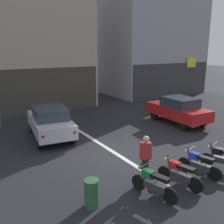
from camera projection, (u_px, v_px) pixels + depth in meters
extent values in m
plane|color=#232328|center=(119.00, 155.00, 10.86)|extent=(120.00, 120.00, 0.00)
cube|color=silver|center=(66.00, 122.00, 15.79)|extent=(0.20, 18.00, 0.01)
cube|color=#B2A893|center=(11.00, 37.00, 19.91)|extent=(10.85, 8.65, 10.94)
cube|color=#3E3A33|center=(29.00, 92.00, 17.25)|extent=(10.41, 0.10, 3.20)
cube|color=#9E9EA3|center=(144.00, 28.00, 26.61)|extent=(9.83, 8.99, 13.29)
cube|color=#373739|center=(173.00, 80.00, 24.09)|extent=(9.43, 0.10, 3.20)
cube|color=yellow|center=(191.00, 62.00, 24.85)|extent=(1.18, 0.16, 0.98)
cylinder|color=black|center=(32.00, 127.00, 13.84)|extent=(0.26, 0.66, 0.64)
cylinder|color=black|center=(60.00, 123.00, 14.47)|extent=(0.26, 0.66, 0.64)
cylinder|color=black|center=(39.00, 142.00, 11.55)|extent=(0.26, 0.66, 0.64)
cylinder|color=black|center=(72.00, 137.00, 12.18)|extent=(0.26, 0.66, 0.64)
cube|color=#B7BABF|center=(50.00, 124.00, 12.91)|extent=(2.28, 4.29, 0.66)
cube|color=#2D3842|center=(50.00, 113.00, 12.63)|extent=(1.79, 2.15, 0.56)
cube|color=red|center=(43.00, 137.00, 10.83)|extent=(0.15, 0.08, 0.12)
cube|color=red|center=(74.00, 132.00, 11.40)|extent=(0.15, 0.08, 0.12)
cylinder|color=black|center=(154.00, 115.00, 16.35)|extent=(0.22, 0.65, 0.64)
cylinder|color=black|center=(172.00, 112.00, 17.08)|extent=(0.22, 0.65, 0.64)
cylinder|color=black|center=(183.00, 125.00, 14.15)|extent=(0.22, 0.65, 0.64)
cylinder|color=black|center=(202.00, 121.00, 14.87)|extent=(0.22, 0.65, 0.64)
cube|color=red|center=(178.00, 111.00, 15.51)|extent=(1.99, 4.19, 0.66)
cube|color=#2D3842|center=(180.00, 102.00, 15.23)|extent=(1.66, 2.05, 0.56)
cube|color=red|center=(194.00, 120.00, 13.45)|extent=(0.14, 0.07, 0.12)
cube|color=red|center=(212.00, 116.00, 14.11)|extent=(0.14, 0.07, 0.12)
cylinder|color=black|center=(66.00, 100.00, 21.01)|extent=(0.22, 0.65, 0.64)
cylinder|color=black|center=(48.00, 102.00, 20.30)|extent=(0.22, 0.65, 0.64)
cylinder|color=black|center=(57.00, 96.00, 23.23)|extent=(0.22, 0.65, 0.64)
cylinder|color=black|center=(40.00, 97.00, 22.51)|extent=(0.22, 0.65, 0.64)
cube|color=silver|center=(53.00, 94.00, 21.66)|extent=(2.02, 4.20, 0.66)
cube|color=#2D3842|center=(52.00, 87.00, 21.64)|extent=(1.67, 2.06, 0.56)
cube|color=red|center=(54.00, 89.00, 23.70)|extent=(0.14, 0.07, 0.12)
cube|color=red|center=(39.00, 91.00, 23.04)|extent=(0.14, 0.07, 0.12)
cylinder|color=black|center=(139.00, 183.00, 8.14)|extent=(0.20, 0.52, 0.52)
cylinder|color=black|center=(170.00, 196.00, 7.38)|extent=(0.20, 0.52, 0.52)
cube|color=#38383D|center=(155.00, 186.00, 7.70)|extent=(0.39, 0.76, 0.22)
cube|color=black|center=(160.00, 178.00, 7.51)|extent=(0.37, 0.64, 0.12)
cube|color=#1E7238|center=(149.00, 174.00, 7.79)|extent=(0.31, 0.41, 0.24)
cylinder|color=#4C4C51|center=(143.00, 174.00, 7.95)|extent=(0.13, 0.25, 0.70)
cylinder|color=black|center=(145.00, 165.00, 7.82)|extent=(0.54, 0.18, 0.04)
sphere|color=silver|center=(140.00, 167.00, 7.99)|extent=(0.12, 0.12, 0.12)
cylinder|color=black|center=(165.00, 173.00, 8.76)|extent=(0.19, 0.52, 0.52)
cylinder|color=black|center=(196.00, 185.00, 7.99)|extent=(0.19, 0.52, 0.52)
cube|color=#38383D|center=(181.00, 176.00, 8.31)|extent=(0.37, 0.76, 0.22)
cube|color=black|center=(186.00, 168.00, 8.12)|extent=(0.36, 0.64, 0.12)
cube|color=red|center=(175.00, 165.00, 8.41)|extent=(0.30, 0.40, 0.24)
cylinder|color=#4C4C51|center=(169.00, 165.00, 8.57)|extent=(0.12, 0.25, 0.70)
cylinder|color=black|center=(172.00, 157.00, 8.44)|extent=(0.54, 0.17, 0.04)
sphere|color=silver|center=(166.00, 159.00, 8.62)|extent=(0.12, 0.12, 0.12)
cylinder|color=black|center=(184.00, 164.00, 9.47)|extent=(0.19, 0.52, 0.52)
cylinder|color=black|center=(215.00, 174.00, 8.70)|extent=(0.19, 0.52, 0.52)
cube|color=#38383D|center=(201.00, 166.00, 9.03)|extent=(0.37, 0.76, 0.22)
cube|color=black|center=(206.00, 159.00, 8.84)|extent=(0.36, 0.64, 0.12)
cube|color=#233DB7|center=(195.00, 156.00, 9.12)|extent=(0.30, 0.40, 0.24)
cylinder|color=#4C4C51|center=(189.00, 156.00, 9.28)|extent=(0.13, 0.25, 0.70)
cylinder|color=black|center=(192.00, 148.00, 9.15)|extent=(0.54, 0.17, 0.04)
sphere|color=silver|center=(186.00, 151.00, 9.33)|extent=(0.12, 0.12, 0.12)
cylinder|color=black|center=(207.00, 159.00, 9.87)|extent=(0.27, 0.50, 0.52)
cube|color=#38383D|center=(224.00, 161.00, 9.50)|extent=(0.48, 0.75, 0.22)
cube|color=black|center=(218.00, 151.00, 9.56)|extent=(0.35, 0.42, 0.24)
cylinder|color=#4C4C51|center=(212.00, 151.00, 9.69)|extent=(0.16, 0.25, 0.70)
cylinder|color=black|center=(215.00, 144.00, 9.57)|extent=(0.52, 0.25, 0.04)
sphere|color=silver|center=(209.00, 147.00, 9.72)|extent=(0.12, 0.12, 0.12)
cylinder|color=#23232D|center=(145.00, 170.00, 8.61)|extent=(0.24, 0.24, 0.86)
cube|color=#B22D2D|center=(146.00, 151.00, 8.43)|extent=(0.41, 0.33, 0.58)
sphere|color=beige|center=(146.00, 139.00, 8.33)|extent=(0.22, 0.22, 0.22)
cylinder|color=#2D5938|center=(92.00, 193.00, 7.23)|extent=(0.44, 0.44, 0.85)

